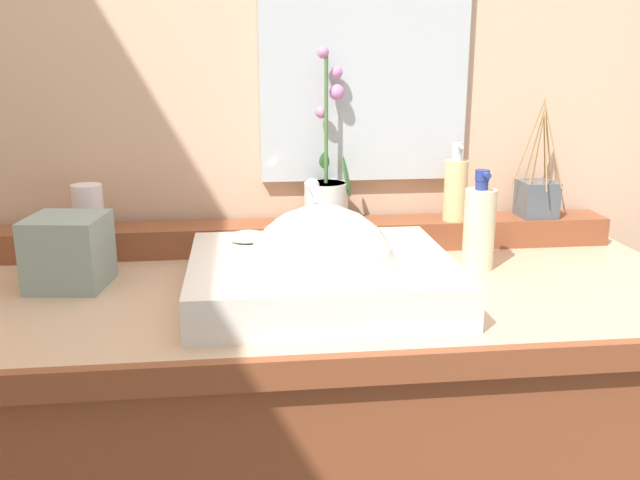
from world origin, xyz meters
TOP-DOWN VIEW (x-y plane):
  - wall_back at (0.00, 0.41)m, footprint 3.07×0.20m
  - back_ledge at (0.00, 0.24)m, footprint 1.32×0.10m
  - sink_basin at (-0.01, -0.07)m, footprint 0.45×0.39m
  - soap_bar at (-0.13, 0.05)m, footprint 0.07×0.04m
  - potted_plant at (0.04, 0.25)m, footprint 0.11×0.11m
  - soap_dispenser at (0.32, 0.23)m, footprint 0.05×0.05m
  - tumbler_cup at (-0.45, 0.23)m, footprint 0.06×0.06m
  - reed_diffuser at (0.51, 0.24)m, footprint 0.10×0.11m
  - lotion_bottle at (0.32, 0.07)m, footprint 0.06×0.06m
  - tissue_box at (-0.45, 0.05)m, footprint 0.15×0.15m
  - mirror at (0.13, 0.30)m, footprint 0.45×0.02m

SIDE VIEW (x-z plane):
  - back_ledge at x=0.00m, z-range 0.83..0.89m
  - sink_basin at x=-0.01m, z-range 0.72..1.01m
  - tissue_box at x=-0.45m, z-range 0.83..0.96m
  - soap_bar at x=-0.13m, z-range 0.90..0.92m
  - lotion_bottle at x=0.32m, z-range 0.81..1.01m
  - reed_diffuser at x=0.51m, z-range 0.80..1.06m
  - tumbler_cup at x=-0.45m, z-range 0.89..0.98m
  - soap_dispenser at x=0.32m, z-range 0.87..1.04m
  - potted_plant at x=0.04m, z-range 0.78..1.14m
  - mirror at x=0.13m, z-range 0.97..1.60m
  - wall_back at x=0.00m, z-range 0.00..2.68m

